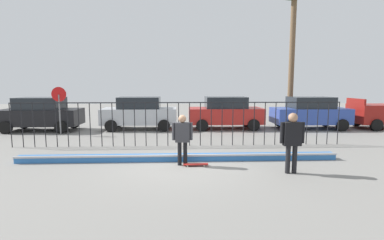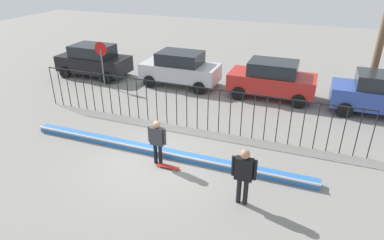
{
  "view_description": "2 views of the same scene",
  "coord_description": "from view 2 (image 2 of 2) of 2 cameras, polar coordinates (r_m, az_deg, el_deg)",
  "views": [
    {
      "loc": [
        0.01,
        -9.31,
        2.64
      ],
      "look_at": [
        0.53,
        1.96,
        1.24
      ],
      "focal_mm": 27.05,
      "sensor_mm": 36.0,
      "label": 1
    },
    {
      "loc": [
        4.8,
        -8.94,
        6.53
      ],
      "look_at": [
        0.71,
        1.7,
        1.0
      ],
      "focal_mm": 31.4,
      "sensor_mm": 36.0,
      "label": 2
    }
  ],
  "objects": [
    {
      "name": "skateboard",
      "position": [
        11.67,
        -4.13,
        -7.88
      ],
      "size": [
        0.8,
        0.2,
        0.07
      ],
      "rotation": [
        0.0,
        0.0,
        0.17
      ],
      "color": "#A51E19",
      "rests_on": "ground"
    },
    {
      "name": "bowl_coping_ledge",
      "position": [
        12.37,
        -5.11,
        -5.45
      ],
      "size": [
        11.0,
        0.4,
        0.27
      ],
      "color": "#2D6BB7",
      "rests_on": "ground"
    },
    {
      "name": "stop_sign",
      "position": [
        19.17,
        -15.09,
        10.12
      ],
      "size": [
        0.76,
        0.07,
        2.5
      ],
      "color": "slate",
      "rests_on": "ground"
    },
    {
      "name": "parked_car_red",
      "position": [
        17.62,
        13.43,
        6.76
      ],
      "size": [
        4.3,
        2.12,
        1.9
      ],
      "rotation": [
        0.0,
        0.0,
        -0.05
      ],
      "color": "#B2231E",
      "rests_on": "ground"
    },
    {
      "name": "parked_car_blue",
      "position": [
        17.47,
        29.58,
        3.84
      ],
      "size": [
        4.3,
        2.12,
        1.9
      ],
      "rotation": [
        0.0,
        0.0,
        -0.0
      ],
      "color": "#2D479E",
      "rests_on": "ground"
    },
    {
      "name": "camera_operator",
      "position": [
        9.67,
        8.78,
        -8.73
      ],
      "size": [
        0.73,
        0.27,
        1.81
      ],
      "rotation": [
        0.0,
        0.0,
        2.01
      ],
      "color": "black",
      "rests_on": "ground"
    },
    {
      "name": "parked_car_silver",
      "position": [
        18.9,
        -2.01,
        8.74
      ],
      "size": [
        4.3,
        2.12,
        1.9
      ],
      "rotation": [
        0.0,
        0.0,
        0.01
      ],
      "color": "#B7BABF",
      "rests_on": "ground"
    },
    {
      "name": "skateboarder",
      "position": [
        11.46,
        -5.94,
        -3.17
      ],
      "size": [
        0.67,
        0.25,
        1.66
      ],
      "rotation": [
        0.0,
        0.0,
        -0.32
      ],
      "color": "black",
      "rests_on": "ground"
    },
    {
      "name": "perimeter_fence",
      "position": [
        13.9,
        -0.91,
        3.1
      ],
      "size": [
        14.04,
        0.04,
        1.89
      ],
      "color": "black",
      "rests_on": "ground"
    },
    {
      "name": "ground_plane",
      "position": [
        12.07,
        -6.1,
        -7.06
      ],
      "size": [
        60.0,
        60.0,
        0.0
      ],
      "primitive_type": "plane",
      "color": "gray"
    },
    {
      "name": "parked_car_black",
      "position": [
        21.3,
        -16.36,
        9.7
      ],
      "size": [
        4.3,
        2.12,
        1.9
      ],
      "rotation": [
        0.0,
        0.0,
        -0.05
      ],
      "color": "black",
      "rests_on": "ground"
    }
  ]
}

